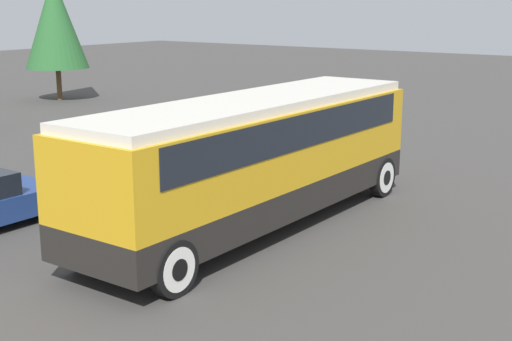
{
  "coord_description": "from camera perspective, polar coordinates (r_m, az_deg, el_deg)",
  "views": [
    {
      "loc": [
        -13.39,
        -9.69,
        5.37
      ],
      "look_at": [
        0.0,
        0.0,
        1.43
      ],
      "focal_mm": 50.0,
      "sensor_mm": 36.0,
      "label": 1
    }
  ],
  "objects": [
    {
      "name": "parked_car_mid",
      "position": [
        24.66,
        -5.23,
        2.47
      ],
      "size": [
        4.02,
        1.96,
        1.43
      ],
      "color": "maroon",
      "rests_on": "ground_plane"
    },
    {
      "name": "ground_plane",
      "position": [
        17.38,
        0.0,
        -4.58
      ],
      "size": [
        120.0,
        120.0,
        0.0
      ],
      "primitive_type": "plane",
      "color": "#423F3D"
    },
    {
      "name": "tour_bus",
      "position": [
        16.96,
        0.19,
        1.67
      ],
      "size": [
        10.61,
        2.7,
        3.17
      ],
      "color": "black",
      "rests_on": "ground_plane"
    },
    {
      "name": "tree_left",
      "position": [
        40.91,
        -15.77,
        11.36
      ],
      "size": [
        3.41,
        3.41,
        6.75
      ],
      "color": "brown",
      "rests_on": "ground_plane"
    }
  ]
}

